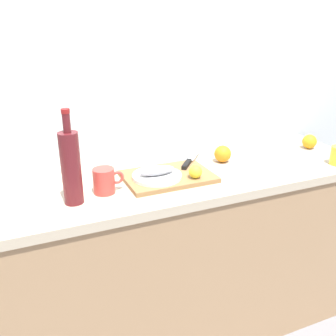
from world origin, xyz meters
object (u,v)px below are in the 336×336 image
Objects in this scene: fish_fillet at (157,171)px; coffee_mug_0 at (105,181)px; white_plate at (157,176)px; lemon_0 at (195,172)px; chef_knife at (189,160)px; wine_bottle at (71,167)px; cutting_board at (168,176)px.

fish_fillet is 1.26× the size of coffee_mug_0.
white_plate is 3.70× the size of lemon_0.
chef_knife is at bearing 71.35° from lemon_0.
fish_fillet is 0.44× the size of wine_bottle.
chef_knife is at bearing 16.89° from wine_bottle.
coffee_mug_0 is at bearing 17.67° from wine_bottle.
fish_fillet reaches higher than chef_knife.
coffee_mug_0 reaches higher than fish_fillet.
wine_bottle reaches higher than chef_knife.
coffee_mug_0 is at bearing 172.58° from lemon_0.
wine_bottle is (-0.42, -0.07, 0.14)m from cutting_board.
lemon_0 is (0.15, -0.07, -0.00)m from fish_fillet.
chef_knife is at bearing 28.67° from fish_fillet.
lemon_0 is (0.15, -0.07, 0.02)m from white_plate.
white_plate is 1.33× the size of fish_fillet.
cutting_board is 6.67× the size of lemon_0.
cutting_board is at bearing 6.38° from coffee_mug_0.
wine_bottle reaches higher than lemon_0.
wine_bottle reaches higher than white_plate.
white_plate is 0.39m from wine_bottle.
chef_knife is at bearing 16.66° from coffee_mug_0.
fish_fillet reaches higher than white_plate.
lemon_0 is (0.09, -0.08, 0.04)m from cutting_board.
fish_fillet is 0.24m from chef_knife.
lemon_0 reaches higher than cutting_board.
fish_fillet is 0.38m from wine_bottle.
wine_bottle is (-0.36, -0.06, 0.09)m from fish_fillet.
chef_knife is 4.18× the size of lemon_0.
chef_knife is 0.62m from wine_bottle.
chef_knife is at bearing 33.17° from cutting_board.
chef_knife is at bearing 28.67° from white_plate.
wine_bottle is at bearing -170.81° from white_plate.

